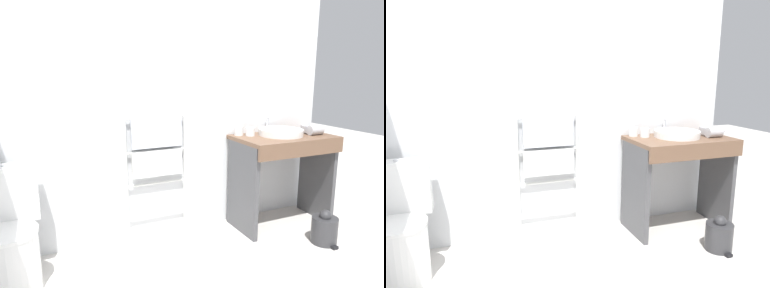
% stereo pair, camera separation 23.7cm
% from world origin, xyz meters
% --- Properties ---
extents(wall_back, '(3.18, 0.12, 2.35)m').
position_xyz_m(wall_back, '(0.00, 1.45, 1.18)').
color(wall_back, silver).
rests_on(wall_back, ground_plane).
extents(toilet, '(0.40, 0.51, 0.80)m').
position_xyz_m(toilet, '(-1.22, 1.04, 0.33)').
color(toilet, white).
rests_on(toilet, ground_plane).
extents(towel_radiator, '(0.54, 0.06, 1.08)m').
position_xyz_m(towel_radiator, '(-0.10, 1.33, 0.74)').
color(towel_radiator, white).
rests_on(towel_radiator, ground_plane).
extents(vanity_counter, '(0.89, 0.52, 0.84)m').
position_xyz_m(vanity_counter, '(1.02, 1.10, 0.56)').
color(vanity_counter, brown).
rests_on(vanity_counter, ground_plane).
extents(sink_basin, '(0.39, 0.39, 0.06)m').
position_xyz_m(sink_basin, '(1.00, 1.14, 0.87)').
color(sink_basin, white).
rests_on(sink_basin, vanity_counter).
extents(faucet, '(0.02, 0.10, 0.15)m').
position_xyz_m(faucet, '(1.00, 1.33, 0.93)').
color(faucet, silver).
rests_on(faucet, vanity_counter).
extents(cup_near_wall, '(0.08, 0.08, 0.08)m').
position_xyz_m(cup_near_wall, '(0.66, 1.30, 0.88)').
color(cup_near_wall, white).
rests_on(cup_near_wall, vanity_counter).
extents(cup_near_edge, '(0.08, 0.08, 0.08)m').
position_xyz_m(cup_near_edge, '(0.74, 1.24, 0.87)').
color(cup_near_edge, white).
rests_on(cup_near_edge, vanity_counter).
extents(hair_dryer, '(0.19, 0.18, 0.09)m').
position_xyz_m(hair_dryer, '(1.32, 1.05, 0.88)').
color(hair_dryer, '#B7B7BC').
rests_on(hair_dryer, vanity_counter).
extents(trash_bin, '(0.21, 0.24, 0.29)m').
position_xyz_m(trash_bin, '(1.11, 0.65, 0.12)').
color(trash_bin, '#333335').
rests_on(trash_bin, ground_plane).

